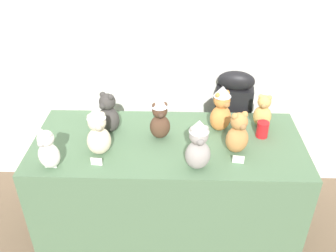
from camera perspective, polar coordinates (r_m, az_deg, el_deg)
The scene contains 16 objects.
ground_plane at distance 2.82m, azimuth -0.16°, elevation -18.75°, with size 10.00×10.00×0.00m, color brown.
wall_back at distance 2.79m, azimuth 0.40°, elevation 13.81°, with size 7.00×0.08×2.60m, color silver.
display_table at distance 2.70m, azimuth 0.00°, elevation -9.29°, with size 1.79×0.77×0.80m, color #4C6B4C.
instrument_case at distance 3.05m, azimuth 9.63°, elevation -0.83°, with size 0.29×0.16×1.07m.
teddy_bear_ginger at distance 2.51m, azimuth 8.21°, elevation 2.60°, with size 0.20×0.19×0.33m.
teddy_bear_honey at distance 2.63m, azimuth 14.44°, elevation 2.16°, with size 0.15×0.13×0.24m.
teddy_bear_cocoa at distance 2.41m, azimuth -1.26°, elevation 1.15°, with size 0.16×0.14×0.30m.
teddy_bear_snow at distance 2.28m, azimuth -18.04°, elevation -3.58°, with size 0.17×0.16×0.26m.
teddy_bear_charcoal at distance 2.51m, azimuth -9.18°, elevation 1.87°, with size 0.19×0.18×0.29m.
teddy_bear_cream at distance 2.29m, azimuth -10.75°, elevation -0.85°, with size 0.19×0.17×0.33m.
teddy_bear_ash at distance 2.14m, azimuth 4.70°, elevation -3.00°, with size 0.17×0.15×0.33m.
teddy_bear_caramel at distance 2.32m, azimuth 10.71°, elevation -1.19°, with size 0.18×0.17×0.29m.
party_cup_red at distance 2.55m, azimuth 14.38°, elevation -0.51°, with size 0.08×0.08×0.11m, color red.
name_card_front_left at distance 2.29m, azimuth 10.80°, elevation -5.10°, with size 0.07×0.01×0.05m, color white.
name_card_front_middle at distance 2.28m, azimuth -10.98°, elevation -5.42°, with size 0.07×0.01×0.05m, color white.
name_card_front_right at distance 2.33m, azimuth -17.70°, elevation -5.63°, with size 0.07×0.01×0.05m, color white.
Camera 1 is at (0.06, -1.75, 2.21)m, focal length 39.48 mm.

